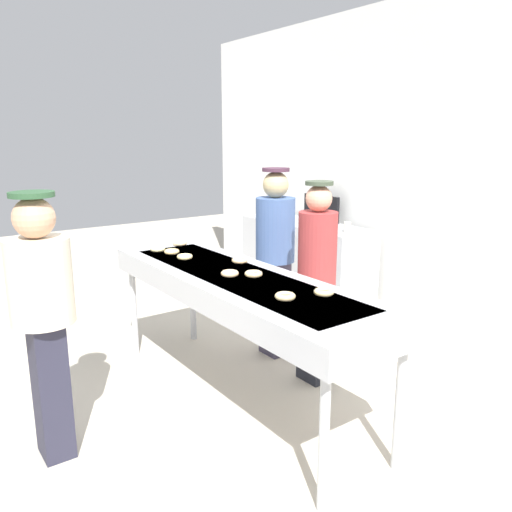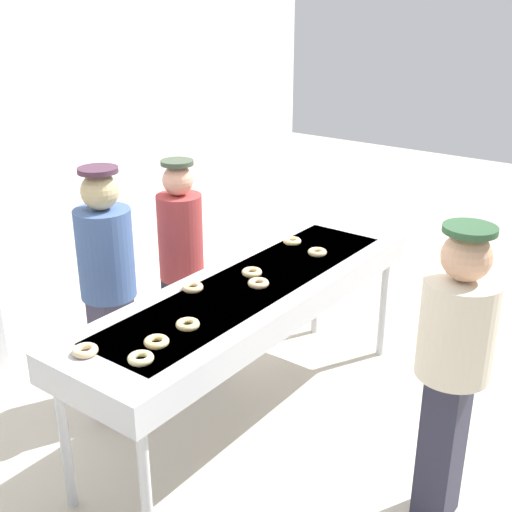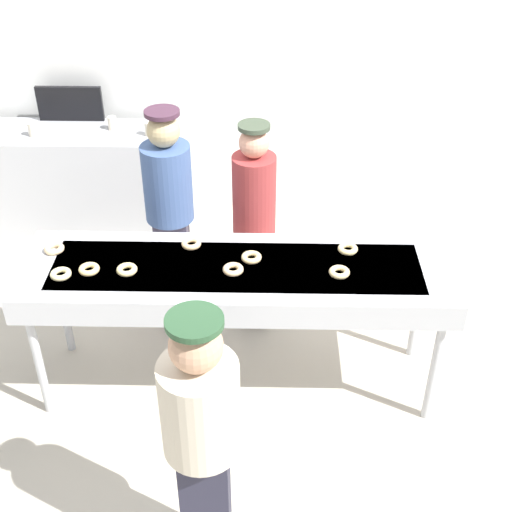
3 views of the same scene
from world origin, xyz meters
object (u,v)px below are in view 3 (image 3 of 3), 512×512
at_px(worker_baker, 170,207).
at_px(prep_counter, 74,180).
at_px(customer_waiting, 202,434).
at_px(plain_donut_3, 233,269).
at_px(plain_donut_8, 348,249).
at_px(plain_donut_0, 89,269).
at_px(plain_donut_5, 61,274).
at_px(paper_cup_0, 112,123).
at_px(menu_display, 70,104).
at_px(plain_donut_6, 339,272).
at_px(plain_donut_2, 54,249).
at_px(worker_assistant, 254,221).
at_px(paper_cup_1, 33,129).
at_px(plain_donut_1, 251,257).
at_px(plain_donut_4, 127,270).
at_px(plain_donut_7, 191,244).
at_px(paper_cup_3, 149,129).
at_px(fryer_conveyor, 237,278).

bearing_deg(worker_baker, prep_counter, -63.32).
bearing_deg(customer_waiting, plain_donut_3, 76.02).
bearing_deg(plain_donut_3, plain_donut_8, 18.38).
bearing_deg(plain_donut_0, plain_donut_5, -161.59).
bearing_deg(paper_cup_0, menu_display, 154.67).
bearing_deg(plain_donut_6, plain_donut_5, -178.15).
relative_size(plain_donut_2, worker_assistant, 0.08).
bearing_deg(paper_cup_1, plain_donut_0, -65.26).
bearing_deg(plain_donut_0, prep_counter, 107.75).
height_order(plain_donut_8, menu_display, menu_display).
bearing_deg(plain_donut_1, plain_donut_0, -171.49).
height_order(customer_waiting, paper_cup_1, customer_waiting).
xyz_separation_m(plain_donut_4, paper_cup_1, (-1.15, 2.00, 0.01)).
relative_size(plain_donut_4, worker_baker, 0.08).
xyz_separation_m(plain_donut_1, plain_donut_7, (-0.39, 0.15, 0.00)).
height_order(worker_baker, prep_counter, worker_baker).
height_order(plain_donut_1, customer_waiting, customer_waiting).
bearing_deg(plain_donut_4, plain_donut_8, 10.58).
distance_m(plain_donut_7, paper_cup_3, 1.81).
bearing_deg(plain_donut_3, plain_donut_4, -178.57).
relative_size(fryer_conveyor, paper_cup_1, 23.14).
xyz_separation_m(plain_donut_1, plain_donut_8, (0.61, 0.11, 0.00)).
height_order(plain_donut_4, plain_donut_5, same).
relative_size(plain_donut_2, plain_donut_4, 1.00).
height_order(prep_counter, paper_cup_0, paper_cup_0).
height_order(plain_donut_0, plain_donut_4, same).
distance_m(plain_donut_8, paper_cup_3, 2.34).
xyz_separation_m(plain_donut_8, paper_cup_3, (-1.53, 1.77, 0.01)).
xyz_separation_m(plain_donut_8, customer_waiting, (-0.80, -1.49, -0.04)).
distance_m(plain_donut_5, prep_counter, 2.26).
xyz_separation_m(plain_donut_1, paper_cup_0, (-1.25, 1.99, 0.01)).
distance_m(plain_donut_7, prep_counter, 2.25).
bearing_deg(paper_cup_0, paper_cup_3, -18.69).
bearing_deg(plain_donut_8, paper_cup_1, 145.24).
height_order(fryer_conveyor, plain_donut_1, plain_donut_1).
relative_size(plain_donut_2, plain_donut_3, 1.00).
xyz_separation_m(plain_donut_1, plain_donut_5, (-1.14, -0.20, 0.00)).
bearing_deg(plain_donut_4, worker_baker, 78.92).
relative_size(plain_donut_0, paper_cup_1, 1.10).
height_order(plain_donut_2, customer_waiting, customer_waiting).
height_order(plain_donut_6, customer_waiting, customer_waiting).
bearing_deg(plain_donut_0, plain_donut_4, 0.01).
bearing_deg(plain_donut_6, paper_cup_3, 125.64).
relative_size(worker_assistant, paper_cup_3, 13.97).
bearing_deg(plain_donut_3, plain_donut_1, 50.51).
height_order(paper_cup_0, paper_cup_1, same).
distance_m(plain_donut_1, plain_donut_6, 0.55).
relative_size(plain_donut_7, paper_cup_1, 1.10).
xyz_separation_m(plain_donut_2, prep_counter, (-0.40, 1.87, -0.52)).
relative_size(plain_donut_0, customer_waiting, 0.08).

